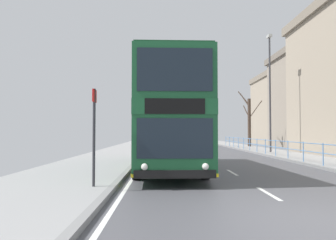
{
  "coord_description": "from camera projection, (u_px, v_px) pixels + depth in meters",
  "views": [
    {
      "loc": [
        -2.86,
        -6.61,
        1.66
      ],
      "look_at": [
        -2.66,
        6.93,
        2.15
      ],
      "focal_mm": 36.23,
      "sensor_mm": 36.0,
      "label": 1
    }
  ],
  "objects": [
    {
      "name": "street_lamp_far_side",
      "position": [
        270.0,
        85.0,
        26.19
      ],
      "size": [
        0.28,
        0.6,
        9.09
      ],
      "color": "#38383D",
      "rests_on": "ground"
    },
    {
      "name": "pedestrian_railing_far_kerb",
      "position": [
        276.0,
        145.0,
        21.95
      ],
      "size": [
        0.05,
        34.81,
        1.03
      ],
      "color": "#598CC6",
      "rests_on": "ground"
    },
    {
      "name": "ground",
      "position": [
        273.0,
        216.0,
        6.57
      ],
      "size": [
        15.8,
        140.0,
        0.2
      ],
      "color": "#4C4C51"
    },
    {
      "name": "double_decker_bus_main",
      "position": [
        167.0,
        118.0,
        15.15
      ],
      "size": [
        2.93,
        10.86,
        4.41
      ],
      "color": "#19512D",
      "rests_on": "ground"
    },
    {
      "name": "background_building_00",
      "position": [
        291.0,
        109.0,
        46.75
      ],
      "size": [
        8.79,
        11.22,
        9.7
      ],
      "color": "gray",
      "rests_on": "ground"
    },
    {
      "name": "bus_stop_sign_near",
      "position": [
        94.0,
        126.0,
        9.59
      ],
      "size": [
        0.08,
        0.44,
        2.76
      ],
      "color": "#2D2D33",
      "rests_on": "ground"
    },
    {
      "name": "bare_tree_far_00",
      "position": [
        249.0,
        120.0,
        36.96
      ],
      "size": [
        2.24,
        2.69,
        6.09
      ],
      "color": "#423328",
      "rests_on": "ground"
    }
  ]
}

